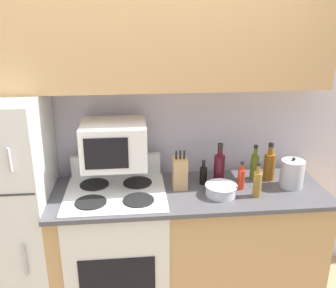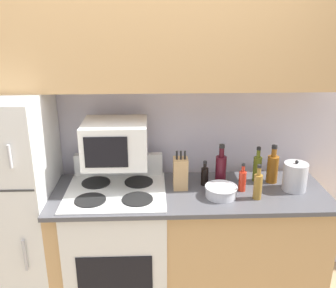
{
  "view_description": "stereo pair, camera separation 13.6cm",
  "coord_description": "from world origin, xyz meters",
  "px_view_note": "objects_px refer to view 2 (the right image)",
  "views": [
    {
      "loc": [
        -0.05,
        -2.01,
        2.08
      ],
      "look_at": [
        0.18,
        0.27,
        1.26
      ],
      "focal_mm": 40.0,
      "sensor_mm": 36.0,
      "label": 1
    },
    {
      "loc": [
        0.09,
        -2.02,
        2.08
      ],
      "look_at": [
        0.18,
        0.27,
        1.26
      ],
      "focal_mm": 40.0,
      "sensor_mm": 36.0,
      "label": 2
    }
  ],
  "objects_px": {
    "bottle_soy_sauce": "(205,176)",
    "kettle": "(295,177)",
    "microwave": "(115,143)",
    "bottle_olive_oil": "(257,168)",
    "knife_block": "(180,173)",
    "stove": "(119,246)",
    "bottle_whiskey": "(273,168)",
    "bottle_wine_red": "(221,169)",
    "refrigerator": "(7,207)",
    "bottle_hot_sauce": "(242,180)",
    "bowl": "(221,191)",
    "bottle_vinegar": "(258,186)"
  },
  "relations": [
    {
      "from": "bottle_soy_sauce",
      "to": "kettle",
      "type": "height_order",
      "value": "kettle"
    },
    {
      "from": "microwave",
      "to": "bottle_olive_oil",
      "type": "relative_size",
      "value": 1.65
    },
    {
      "from": "knife_block",
      "to": "bottle_olive_oil",
      "type": "distance_m",
      "value": 0.57
    },
    {
      "from": "stove",
      "to": "bottle_whiskey",
      "type": "xyz_separation_m",
      "value": [
        1.11,
        0.12,
        0.55
      ]
    },
    {
      "from": "knife_block",
      "to": "bottle_wine_red",
      "type": "xyz_separation_m",
      "value": [
        0.29,
        0.05,
        0.01
      ]
    },
    {
      "from": "bottle_whiskey",
      "to": "microwave",
      "type": "bearing_deg",
      "value": -179.14
    },
    {
      "from": "refrigerator",
      "to": "bottle_wine_red",
      "type": "height_order",
      "value": "refrigerator"
    },
    {
      "from": "knife_block",
      "to": "bottle_hot_sauce",
      "type": "bearing_deg",
      "value": -7.77
    },
    {
      "from": "kettle",
      "to": "refrigerator",
      "type": "bearing_deg",
      "value": 178.53
    },
    {
      "from": "microwave",
      "to": "bottle_whiskey",
      "type": "distance_m",
      "value": 1.13
    },
    {
      "from": "bowl",
      "to": "bottle_whiskey",
      "type": "relative_size",
      "value": 0.78
    },
    {
      "from": "stove",
      "to": "bottle_hot_sauce",
      "type": "bearing_deg",
      "value": -0.66
    },
    {
      "from": "microwave",
      "to": "bottle_hot_sauce",
      "type": "distance_m",
      "value": 0.9
    },
    {
      "from": "microwave",
      "to": "bottle_soy_sauce",
      "type": "xyz_separation_m",
      "value": [
        0.62,
        -0.01,
        -0.25
      ]
    },
    {
      "from": "bottle_olive_oil",
      "to": "bottle_wine_red",
      "type": "bearing_deg",
      "value": -169.98
    },
    {
      "from": "bottle_hot_sauce",
      "to": "bottle_soy_sauce",
      "type": "xyz_separation_m",
      "value": [
        -0.24,
        0.1,
        -0.01
      ]
    },
    {
      "from": "refrigerator",
      "to": "bottle_soy_sauce",
      "type": "distance_m",
      "value": 1.4
    },
    {
      "from": "bottle_wine_red",
      "to": "bottle_vinegar",
      "type": "height_order",
      "value": "bottle_wine_red"
    },
    {
      "from": "knife_block",
      "to": "kettle",
      "type": "distance_m",
      "value": 0.78
    },
    {
      "from": "knife_block",
      "to": "bottle_wine_red",
      "type": "height_order",
      "value": "bottle_wine_red"
    },
    {
      "from": "bottle_whiskey",
      "to": "bottle_wine_red",
      "type": "xyz_separation_m",
      "value": [
        -0.38,
        -0.02,
        0.01
      ]
    },
    {
      "from": "knife_block",
      "to": "kettle",
      "type": "height_order",
      "value": "knife_block"
    },
    {
      "from": "bottle_olive_oil",
      "to": "bottle_hot_sauce",
      "type": "distance_m",
      "value": 0.21
    },
    {
      "from": "knife_block",
      "to": "kettle",
      "type": "relative_size",
      "value": 1.28
    },
    {
      "from": "refrigerator",
      "to": "kettle",
      "type": "height_order",
      "value": "refrigerator"
    },
    {
      "from": "microwave",
      "to": "bottle_soy_sauce",
      "type": "relative_size",
      "value": 2.39
    },
    {
      "from": "microwave",
      "to": "kettle",
      "type": "distance_m",
      "value": 1.25
    },
    {
      "from": "refrigerator",
      "to": "bowl",
      "type": "height_order",
      "value": "refrigerator"
    },
    {
      "from": "bottle_olive_oil",
      "to": "bottle_soy_sauce",
      "type": "distance_m",
      "value": 0.39
    },
    {
      "from": "refrigerator",
      "to": "stove",
      "type": "height_order",
      "value": "refrigerator"
    },
    {
      "from": "bottle_vinegar",
      "to": "kettle",
      "type": "distance_m",
      "value": 0.31
    },
    {
      "from": "bottle_wine_red",
      "to": "bottle_hot_sauce",
      "type": "relative_size",
      "value": 1.5
    },
    {
      "from": "bottle_vinegar",
      "to": "kettle",
      "type": "height_order",
      "value": "bottle_vinegar"
    },
    {
      "from": "bottle_soy_sauce",
      "to": "bowl",
      "type": "bearing_deg",
      "value": -64.73
    },
    {
      "from": "refrigerator",
      "to": "bottle_hot_sauce",
      "type": "xyz_separation_m",
      "value": [
        1.63,
        -0.05,
        0.2
      ]
    },
    {
      "from": "bottle_wine_red",
      "to": "kettle",
      "type": "height_order",
      "value": "bottle_wine_red"
    },
    {
      "from": "refrigerator",
      "to": "knife_block",
      "type": "xyz_separation_m",
      "value": [
        1.21,
        0.01,
        0.23
      ]
    },
    {
      "from": "bottle_hot_sauce",
      "to": "bottle_vinegar",
      "type": "distance_m",
      "value": 0.14
    },
    {
      "from": "bottle_olive_oil",
      "to": "bottle_vinegar",
      "type": "bearing_deg",
      "value": -104.0
    },
    {
      "from": "bottle_hot_sauce",
      "to": "knife_block",
      "type": "bearing_deg",
      "value": 172.23
    },
    {
      "from": "bowl",
      "to": "kettle",
      "type": "relative_size",
      "value": 1.0
    },
    {
      "from": "knife_block",
      "to": "bottle_hot_sauce",
      "type": "relative_size",
      "value": 1.4
    },
    {
      "from": "stove",
      "to": "bottle_wine_red",
      "type": "distance_m",
      "value": 0.92
    },
    {
      "from": "bottle_whiskey",
      "to": "bottle_vinegar",
      "type": "distance_m",
      "value": 0.3
    },
    {
      "from": "bowl",
      "to": "bottle_whiskey",
      "type": "xyz_separation_m",
      "value": [
        0.4,
        0.21,
        0.07
      ]
    },
    {
      "from": "knife_block",
      "to": "bottle_soy_sauce",
      "type": "bearing_deg",
      "value": 14.2
    },
    {
      "from": "refrigerator",
      "to": "bottle_whiskey",
      "type": "height_order",
      "value": "refrigerator"
    },
    {
      "from": "bottle_whiskey",
      "to": "stove",
      "type": "bearing_deg",
      "value": -173.83
    },
    {
      "from": "kettle",
      "to": "knife_block",
      "type": "bearing_deg",
      "value": 175.83
    },
    {
      "from": "refrigerator",
      "to": "kettle",
      "type": "xyz_separation_m",
      "value": [
        1.99,
        -0.05,
        0.22
      ]
    }
  ]
}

